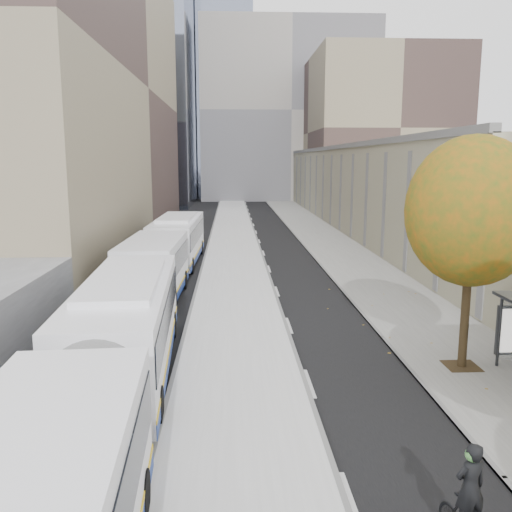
{
  "coord_description": "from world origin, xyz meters",
  "views": [
    {
      "loc": [
        -4.06,
        -3.82,
        6.86
      ],
      "look_at": [
        -2.92,
        20.74,
        2.5
      ],
      "focal_mm": 38.0,
      "sensor_mm": 36.0,
      "label": 1
    }
  ],
  "objects": [
    {
      "name": "building_tan",
      "position": [
        15.5,
        64.0,
        4.0
      ],
      "size": [
        18.0,
        92.0,
        8.0
      ],
      "primitive_type": "cube",
      "color": "gray",
      "rests_on": "ground"
    },
    {
      "name": "tree_c",
      "position": [
        3.6,
        13.0,
        5.25
      ],
      "size": [
        4.2,
        4.2,
        7.28
      ],
      "color": "black",
      "rests_on": "sidewalk"
    },
    {
      "name": "bus_near",
      "position": [
        -7.21,
        8.95,
        1.66
      ],
      "size": [
        3.59,
        18.36,
        3.04
      ],
      "rotation": [
        0.0,
        0.0,
        0.05
      ],
      "color": "white",
      "rests_on": "ground"
    },
    {
      "name": "bus_far",
      "position": [
        -7.74,
        28.16,
        1.65
      ],
      "size": [
        3.18,
        18.24,
        3.03
      ],
      "rotation": [
        0.0,
        0.0,
        -0.03
      ],
      "color": "white",
      "rests_on": "ground"
    },
    {
      "name": "building_far_block",
      "position": [
        6.0,
        96.0,
        15.0
      ],
      "size": [
        30.0,
        18.0,
        30.0
      ],
      "primitive_type": "cube",
      "color": "gray",
      "rests_on": "ground"
    },
    {
      "name": "distant_car",
      "position": [
        -7.97,
        50.56,
        0.63
      ],
      "size": [
        2.34,
        3.96,
        1.27
      ],
      "primitive_type": "imported",
      "rotation": [
        0.0,
        0.0,
        -0.24
      ],
      "color": "silver",
      "rests_on": "ground"
    },
    {
      "name": "bus_platform",
      "position": [
        -3.88,
        35.0,
        0.07
      ],
      "size": [
        4.25,
        150.0,
        0.15
      ],
      "primitive_type": "cube",
      "color": "silver",
      "rests_on": "ground"
    },
    {
      "name": "sidewalk",
      "position": [
        4.12,
        35.0,
        0.04
      ],
      "size": [
        4.75,
        150.0,
        0.08
      ],
      "primitive_type": "cube",
      "color": "gray",
      "rests_on": "ground"
    }
  ]
}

